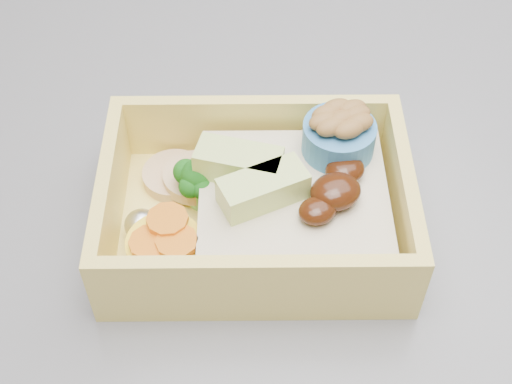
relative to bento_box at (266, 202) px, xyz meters
name	(u,v)px	position (x,y,z in m)	size (l,w,h in m)	color
bento_box	(266,202)	(0.00, 0.00, 0.00)	(0.24, 0.21, 0.07)	#E9D160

